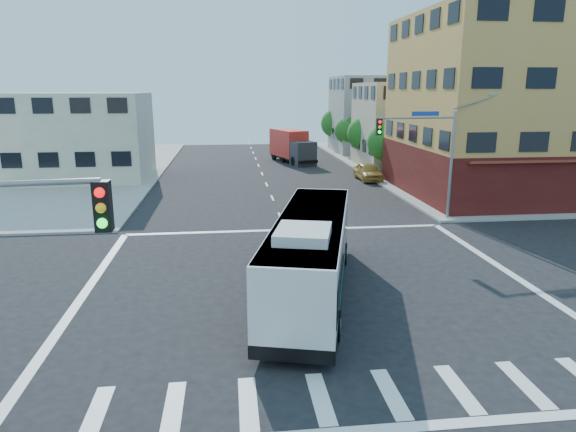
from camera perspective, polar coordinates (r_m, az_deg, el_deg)
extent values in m
plane|color=black|center=(22.25, 2.51, -8.04)|extent=(120.00, 120.00, 0.00)
cube|color=gray|center=(67.85, 27.96, 5.31)|extent=(50.00, 50.00, 0.15)
cube|color=#CC8F49|center=(45.36, 24.81, 10.99)|extent=(18.00, 15.00, 14.00)
cube|color=#511812|center=(45.78, 24.18, 4.75)|extent=(18.09, 15.08, 4.00)
cube|color=tan|center=(58.17, 14.04, 9.73)|extent=(12.00, 10.00, 9.00)
cube|color=gray|center=(71.41, 10.10, 11.02)|extent=(12.00, 10.00, 10.00)
cube|color=beige|center=(52.36, -21.98, 8.18)|extent=(12.00, 10.00, 8.00)
cylinder|color=gray|center=(34.56, 17.66, 5.25)|extent=(0.18, 0.18, 7.00)
cylinder|color=gray|center=(33.08, 14.22, 10.52)|extent=(5.01, 0.62, 0.12)
cube|color=black|center=(32.08, 10.08, 9.74)|extent=(0.32, 0.30, 1.00)
sphere|color=#FF0C0C|center=(31.90, 10.19, 10.25)|extent=(0.20, 0.20, 0.20)
sphere|color=yellow|center=(31.92, 10.17, 9.71)|extent=(0.20, 0.20, 0.20)
sphere|color=#19FF33|center=(31.94, 10.14, 9.18)|extent=(0.20, 0.20, 0.20)
cube|color=navy|center=(33.30, 15.03, 10.92)|extent=(1.80, 0.22, 0.28)
cube|color=gray|center=(35.56, 21.80, 12.44)|extent=(0.50, 0.22, 0.14)
cube|color=black|center=(10.59, -19.88, 1.05)|extent=(0.32, 0.30, 1.00)
sphere|color=#FF0C0C|center=(10.37, -20.22, 2.45)|extent=(0.20, 0.20, 0.20)
sphere|color=yellow|center=(10.43, -20.08, 0.84)|extent=(0.20, 0.20, 0.20)
sphere|color=#19FF33|center=(10.50, -19.95, -0.76)|extent=(0.20, 0.20, 0.20)
cylinder|color=#372614|center=(51.21, 10.67, 5.40)|extent=(0.28, 0.28, 1.92)
sphere|color=#1B5E1A|center=(50.92, 10.79, 8.08)|extent=(3.60, 3.60, 3.60)
sphere|color=#1B5E1A|center=(50.68, 11.38, 9.05)|extent=(2.52, 2.52, 2.52)
cylinder|color=#372614|center=(58.82, 8.38, 6.60)|extent=(0.28, 0.28, 1.99)
sphere|color=#1B5E1A|center=(58.56, 8.47, 9.05)|extent=(3.80, 3.80, 3.80)
sphere|color=#1B5E1A|center=(58.31, 8.96, 9.94)|extent=(2.66, 2.66, 2.66)
cylinder|color=#372614|center=(66.53, 6.60, 7.44)|extent=(0.28, 0.28, 1.89)
sphere|color=#1B5E1A|center=(66.32, 6.66, 9.42)|extent=(3.40, 3.40, 3.40)
sphere|color=#1B5E1A|center=(66.06, 7.08, 10.13)|extent=(2.38, 2.38, 2.38)
cylinder|color=#372614|center=(74.29, 5.20, 8.20)|extent=(0.28, 0.28, 2.03)
sphere|color=#1B5E1A|center=(74.08, 5.24, 10.21)|extent=(4.00, 4.00, 4.00)
sphere|color=#1B5E1A|center=(73.82, 5.62, 10.97)|extent=(2.80, 2.80, 2.80)
cube|color=black|center=(21.47, 2.54, -7.25)|extent=(5.67, 12.66, 0.46)
cube|color=silver|center=(21.05, 2.57, -4.04)|extent=(5.65, 12.63, 2.94)
cube|color=black|center=(21.00, 2.58, -3.57)|extent=(5.61, 12.28, 1.29)
cube|color=black|center=(26.90, 3.80, 0.10)|extent=(2.36, 0.67, 1.39)
cube|color=#E5590C|center=(26.71, 3.84, 2.26)|extent=(1.92, 0.54, 0.29)
cube|color=silver|center=(20.66, 2.62, -0.33)|extent=(5.54, 12.38, 0.12)
cube|color=silver|center=(17.63, 1.69, -1.99)|extent=(2.35, 2.66, 0.37)
cube|color=#0A713B|center=(20.97, -1.21, -6.26)|extent=(1.44, 5.49, 0.29)
cube|color=#0A713B|center=(20.74, 6.09, -6.58)|extent=(1.44, 5.49, 0.29)
cylinder|color=black|center=(25.32, 0.61, -3.98)|extent=(0.57, 1.11, 1.07)
cylinder|color=#99999E|center=(25.34, 0.28, -3.97)|extent=(0.17, 0.53, 0.54)
cylinder|color=black|center=(25.14, 6.20, -4.19)|extent=(0.57, 1.11, 1.07)
cylinder|color=#99999E|center=(25.14, 6.53, -4.21)|extent=(0.17, 0.53, 0.54)
cylinder|color=black|center=(18.04, -2.66, -11.64)|extent=(0.57, 1.11, 1.07)
cylinder|color=#99999E|center=(18.06, -3.12, -11.61)|extent=(0.17, 0.53, 0.54)
cylinder|color=black|center=(17.79, 5.34, -12.07)|extent=(0.57, 1.11, 1.07)
cylinder|color=#99999E|center=(17.78, 5.82, -12.09)|extent=(0.17, 0.53, 0.54)
cube|color=#29292E|center=(57.76, 1.69, 6.96)|extent=(2.96, 2.89, 2.68)
cube|color=black|center=(56.84, 2.13, 7.26)|extent=(2.09, 0.74, 1.03)
cube|color=red|center=(61.20, 0.06, 8.13)|extent=(4.13, 6.26, 3.10)
cube|color=black|center=(60.26, 0.55, 6.51)|extent=(4.69, 8.56, 0.31)
cylinder|color=black|center=(57.59, 0.62, 6.11)|extent=(0.59, 1.07, 1.03)
cylinder|color=black|center=(58.53, 2.55, 6.23)|extent=(0.59, 1.07, 1.03)
cylinder|color=black|center=(60.29, -0.60, 6.46)|extent=(0.59, 1.07, 1.03)
cylinder|color=black|center=(61.19, 1.27, 6.57)|extent=(0.59, 1.07, 1.03)
cylinder|color=black|center=(62.64, -1.56, 6.74)|extent=(0.59, 1.07, 1.03)
cylinder|color=black|center=(63.51, 0.25, 6.84)|extent=(0.59, 1.07, 1.03)
imported|color=#B98E3C|center=(48.89, 8.89, 4.91)|extent=(2.00, 4.81, 1.63)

